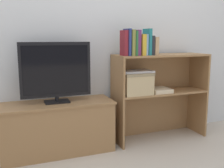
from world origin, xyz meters
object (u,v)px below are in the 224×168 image
object	(u,v)px
book_maroon	(124,43)
storage_basket_left	(134,82)
book_olive	(131,43)
book_tan	(154,46)
tv_stand	(58,127)
book_charcoal	(150,45)
laptop	(134,71)
magazine_stack	(159,90)
book_teal	(147,42)
book_navy	(127,42)
book_mustard	(141,45)
tv	(56,71)
book_plum	(137,43)
book_forest	(134,43)
book_skyblue	(144,45)

from	to	relation	value
book_maroon	storage_basket_left	xyz separation A→B (m)	(0.14, 0.05, -0.39)
book_olive	book_tan	xyz separation A→B (m)	(0.25, 0.00, -0.03)
tv_stand	book_charcoal	bearing A→B (deg)	-4.82
laptop	magazine_stack	bearing A→B (deg)	-7.06
book_tan	laptop	xyz separation A→B (m)	(-0.18, 0.05, -0.25)
storage_basket_left	book_teal	bearing A→B (deg)	-25.32
book_navy	laptop	world-z (taller)	book_navy
book_olive	book_mustard	bearing A→B (deg)	0.00
tv	book_teal	world-z (taller)	book_teal
tv_stand	book_maroon	size ratio (longest dim) A/B	4.35
book_mustard	book_charcoal	size ratio (longest dim) A/B	1.08
tv	book_maroon	world-z (taller)	book_maroon
book_mustard	magazine_stack	distance (m)	0.52
book_plum	book_tan	bearing A→B (deg)	0.00
book_charcoal	tv	bearing A→B (deg)	175.28
book_forest	book_skyblue	bearing A→B (deg)	-0.00
book_charcoal	magazine_stack	distance (m)	0.47
book_mustard	laptop	world-z (taller)	book_mustard
book_teal	tv_stand	bearing A→B (deg)	174.99
tv	book_skyblue	bearing A→B (deg)	-5.10
book_tan	magazine_stack	world-z (taller)	book_tan
book_plum	storage_basket_left	world-z (taller)	book_plum
book_olive	book_skyblue	world-z (taller)	book_olive
tv_stand	book_forest	distance (m)	1.06
tv_stand	book_tan	bearing A→B (deg)	-4.63
book_skyblue	tv_stand	bearing A→B (deg)	174.80
book_maroon	book_skyblue	bearing A→B (deg)	-0.00
book_skyblue	book_tan	world-z (taller)	book_skyblue
tv_stand	tv	size ratio (longest dim) A/B	1.63
book_skyblue	book_charcoal	xyz separation A→B (m)	(0.07, 0.00, -0.01)
book_mustard	tv	bearing A→B (deg)	174.69
book_maroon	magazine_stack	xyz separation A→B (m)	(0.40, 0.02, -0.48)
book_olive	book_charcoal	size ratio (longest dim) A/B	1.29
storage_basket_left	book_tan	bearing A→B (deg)	-15.79
magazine_stack	book_navy	bearing A→B (deg)	-177.25
tv_stand	tv	distance (m)	0.53
book_navy	book_forest	world-z (taller)	book_navy
book_maroon	book_charcoal	bearing A→B (deg)	0.00
book_tan	storage_basket_left	distance (m)	0.40
book_navy	book_olive	distance (m)	0.04
book_teal	tv	bearing A→B (deg)	175.09
book_skyblue	book_charcoal	distance (m)	0.07
book_forest	book_teal	bearing A→B (deg)	-0.00
tv_stand	book_mustard	size ratio (longest dim) A/B	5.12
book_forest	laptop	world-z (taller)	book_forest
book_mustard	book_tan	world-z (taller)	book_mustard
tv	storage_basket_left	distance (m)	0.78
book_forest	book_skyblue	xyz separation A→B (m)	(0.11, -0.00, -0.02)
tv	storage_basket_left	bearing A→B (deg)	-1.79
book_olive	laptop	xyz separation A→B (m)	(0.07, 0.05, -0.28)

